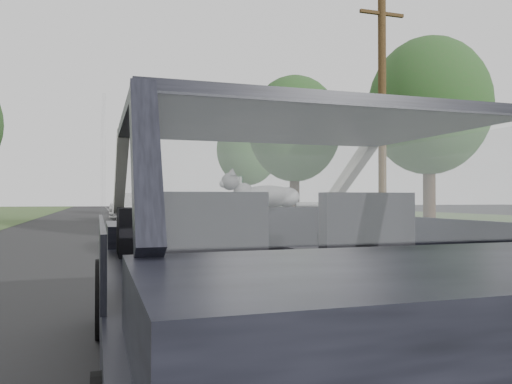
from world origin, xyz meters
TOP-DOWN VIEW (x-y plane):
  - subject_car at (0.00, 0.00)m, footprint 1.80×4.00m
  - dashboard at (0.00, 0.62)m, footprint 1.58×0.45m
  - driver_seat at (-0.40, -0.29)m, footprint 0.50×0.72m
  - passenger_seat at (0.40, -0.29)m, footprint 0.50×0.72m
  - steering_wheel at (-0.40, 0.33)m, footprint 0.36×0.36m
  - cat at (0.20, 0.58)m, footprint 0.59×0.23m
  - guardrail at (4.30, 10.00)m, footprint 0.05×90.00m
  - other_car at (0.56, 21.74)m, footprint 2.24×4.24m
  - highway_sign at (6.27, 22.82)m, footprint 0.12×0.91m
  - utility_pole at (7.44, 10.78)m, footprint 0.31×0.31m
  - tree_1 at (12.43, 15.18)m, footprint 5.17×5.17m
  - tree_2 at (8.51, 20.64)m, footprint 5.92×5.92m
  - tree_3 at (11.62, 39.28)m, footprint 7.01×7.01m

SIDE VIEW (x-z plane):
  - guardrail at x=4.30m, z-range 0.42..0.74m
  - other_car at x=0.56m, z-range 0.00..1.33m
  - subject_car at x=0.00m, z-range 0.00..1.45m
  - dashboard at x=0.00m, z-range 0.70..1.00m
  - driver_seat at x=-0.40m, z-range 0.67..1.09m
  - passenger_seat at x=0.40m, z-range 0.67..1.09m
  - steering_wheel at x=-0.40m, z-range 0.90..0.94m
  - cat at x=0.20m, z-range 0.96..1.21m
  - highway_sign at x=6.27m, z-range 0.00..2.26m
  - tree_2 at x=8.51m, z-range 0.00..7.05m
  - utility_pole at x=7.44m, z-range 0.00..7.54m
  - tree_1 at x=12.43m, z-range 0.00..7.68m
  - tree_3 at x=11.62m, z-range 0.00..8.25m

